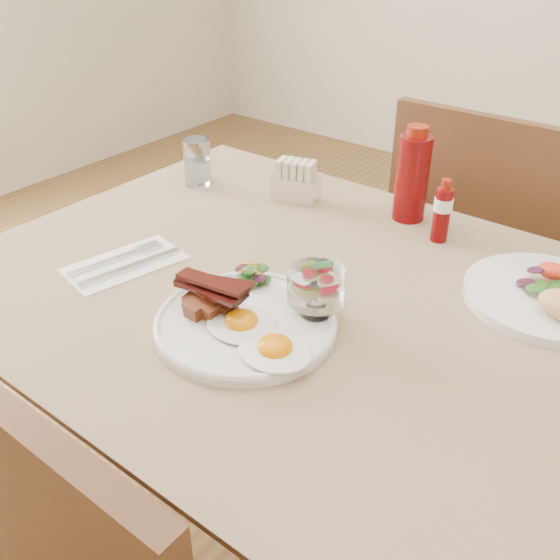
# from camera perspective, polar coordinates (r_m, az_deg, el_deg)

# --- Properties ---
(table) EXTENTS (1.33, 0.88, 0.75)m
(table) POSITION_cam_1_polar(r_m,az_deg,el_deg) (1.07, 5.28, -6.13)
(table) COLOR #582F1B
(table) RESTS_ON ground
(chair_far) EXTENTS (0.42, 0.42, 0.93)m
(chair_far) POSITION_cam_1_polar(r_m,az_deg,el_deg) (1.66, 17.80, 1.52)
(chair_far) COLOR #582F1B
(chair_far) RESTS_ON ground
(main_plate) EXTENTS (0.28, 0.28, 0.02)m
(main_plate) POSITION_cam_1_polar(r_m,az_deg,el_deg) (0.96, -3.16, -4.05)
(main_plate) COLOR white
(main_plate) RESTS_ON table
(fried_eggs) EXTENTS (0.22, 0.15, 0.03)m
(fried_eggs) POSITION_cam_1_polar(r_m,az_deg,el_deg) (0.91, -2.05, -5.10)
(fried_eggs) COLOR white
(fried_eggs) RESTS_ON main_plate
(bacon_potato_pile) EXTENTS (0.14, 0.08, 0.06)m
(bacon_potato_pile) POSITION_cam_1_polar(r_m,az_deg,el_deg) (0.96, -6.47, -1.48)
(bacon_potato_pile) COLOR brown
(bacon_potato_pile) RESTS_ON main_plate
(side_salad) EXTENTS (0.06, 0.06, 0.03)m
(side_salad) POSITION_cam_1_polar(r_m,az_deg,el_deg) (1.03, -2.55, 0.39)
(side_salad) COLOR #1A4D14
(side_salad) RESTS_ON main_plate
(fruit_cup) EXTENTS (0.09, 0.09, 0.09)m
(fruit_cup) POSITION_cam_1_polar(r_m,az_deg,el_deg) (0.94, 3.36, -0.56)
(fruit_cup) COLOR white
(fruit_cup) RESTS_ON main_plate
(second_plate) EXTENTS (0.27, 0.27, 0.07)m
(second_plate) POSITION_cam_1_polar(r_m,az_deg,el_deg) (1.09, 23.83, -1.56)
(second_plate) COLOR white
(second_plate) RESTS_ON table
(ketchup_bottle) EXTENTS (0.07, 0.07, 0.19)m
(ketchup_bottle) POSITION_cam_1_polar(r_m,az_deg,el_deg) (1.28, 12.00, 9.24)
(ketchup_bottle) COLOR #5E0506
(ketchup_bottle) RESTS_ON table
(hot_sauce_bottle) EXTENTS (0.04, 0.04, 0.12)m
(hot_sauce_bottle) POSITION_cam_1_polar(r_m,az_deg,el_deg) (1.22, 14.61, 6.08)
(hot_sauce_bottle) COLOR #5E0506
(hot_sauce_bottle) RESTS_ON table
(sugar_caddy) EXTENTS (0.11, 0.08, 0.09)m
(sugar_caddy) POSITION_cam_1_polar(r_m,az_deg,el_deg) (1.35, 1.48, 8.84)
(sugar_caddy) COLOR silver
(sugar_caddy) RESTS_ON table
(water_glass) EXTENTS (0.06, 0.06, 0.11)m
(water_glass) POSITION_cam_1_polar(r_m,az_deg,el_deg) (1.45, -7.55, 10.42)
(water_glass) COLOR white
(water_glass) RESTS_ON table
(napkin_cutlery) EXTENTS (0.15, 0.23, 0.01)m
(napkin_cutlery) POSITION_cam_1_polar(r_m,az_deg,el_deg) (1.16, -14.03, 1.47)
(napkin_cutlery) COLOR white
(napkin_cutlery) RESTS_ON table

